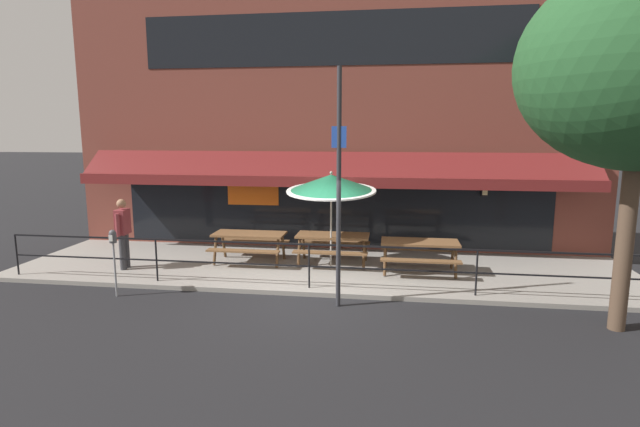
# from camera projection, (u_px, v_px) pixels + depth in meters

# --- Properties ---
(ground_plane) EXTENTS (120.00, 120.00, 0.00)m
(ground_plane) POSITION_uv_depth(u_px,v_px,m) (307.00, 297.00, 10.41)
(ground_plane) COLOR black
(patio_deck) EXTENTS (15.00, 4.00, 0.10)m
(patio_deck) POSITION_uv_depth(u_px,v_px,m) (321.00, 268.00, 12.36)
(patio_deck) COLOR gray
(patio_deck) RESTS_ON ground
(restaurant_building) EXTENTS (15.00, 1.60, 8.33)m
(restaurant_building) POSITION_uv_depth(u_px,v_px,m) (332.00, 105.00, 13.85)
(restaurant_building) COLOR brown
(restaurant_building) RESTS_ON ground
(patio_railing) EXTENTS (13.84, 0.04, 0.97)m
(patio_railing) POSITION_uv_depth(u_px,v_px,m) (309.00, 256.00, 10.57)
(patio_railing) COLOR black
(patio_railing) RESTS_ON patio_deck
(picnic_table_left) EXTENTS (1.80, 1.42, 0.76)m
(picnic_table_left) POSITION_uv_depth(u_px,v_px,m) (249.00, 239.00, 12.63)
(picnic_table_left) COLOR brown
(picnic_table_left) RESTS_ON patio_deck
(picnic_table_centre) EXTENTS (1.80, 1.42, 0.76)m
(picnic_table_centre) POSITION_uv_depth(u_px,v_px,m) (333.00, 241.00, 12.45)
(picnic_table_centre) COLOR brown
(picnic_table_centre) RESTS_ON patio_deck
(picnic_table_right) EXTENTS (1.80, 1.42, 0.76)m
(picnic_table_right) POSITION_uv_depth(u_px,v_px,m) (420.00, 248.00, 11.72)
(picnic_table_right) COLOR brown
(picnic_table_right) RESTS_ON patio_deck
(patio_umbrella_centre) EXTENTS (2.14, 2.14, 2.39)m
(patio_umbrella_centre) POSITION_uv_depth(u_px,v_px,m) (331.00, 184.00, 11.84)
(patio_umbrella_centre) COLOR #B7B2A8
(patio_umbrella_centre) RESTS_ON patio_deck
(pedestrian_walking) EXTENTS (0.27, 0.62, 1.71)m
(pedestrian_walking) POSITION_uv_depth(u_px,v_px,m) (123.00, 230.00, 12.02)
(pedestrian_walking) COLOR #333338
(pedestrian_walking) RESTS_ON patio_deck
(parking_meter_near) EXTENTS (0.15, 0.16, 1.42)m
(parking_meter_near) POSITION_uv_depth(u_px,v_px,m) (113.00, 243.00, 10.26)
(parking_meter_near) COLOR gray
(parking_meter_near) RESTS_ON ground
(street_sign_pole) EXTENTS (0.28, 0.09, 4.60)m
(street_sign_pole) POSITION_uv_depth(u_px,v_px,m) (339.00, 188.00, 9.48)
(street_sign_pole) COLOR #2D2D33
(street_sign_pole) RESTS_ON ground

